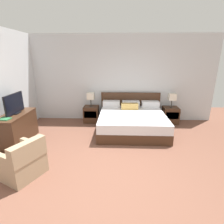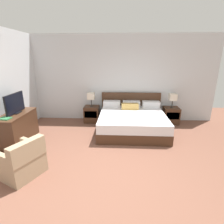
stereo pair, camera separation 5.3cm
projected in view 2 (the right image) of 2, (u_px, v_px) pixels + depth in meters
ground_plane at (108, 183)px, 3.13m from camera, size 10.22×10.22×0.00m
wall_back at (115, 79)px, 5.97m from camera, size 6.78×0.06×2.89m
bed at (132, 121)px, 5.34m from camera, size 2.03×1.96×0.99m
nightstand_left at (92, 114)px, 6.05m from camera, size 0.49×0.46×0.54m
nightstand_right at (171, 115)px, 5.92m from camera, size 0.49×0.46×0.54m
table_lamp_left at (91, 96)px, 5.87m from camera, size 0.23×0.23×0.47m
table_lamp_right at (173, 97)px, 5.73m from camera, size 0.23×0.23×0.47m
dresser at (18, 127)px, 4.59m from camera, size 0.54×1.23×0.77m
tv at (15, 104)px, 4.45m from camera, size 0.18×0.78×0.52m
book_red_cover at (5, 119)px, 4.09m from camera, size 0.28×0.22×0.03m
armchair_by_window at (22, 161)px, 3.29m from camera, size 0.92×0.91×0.76m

